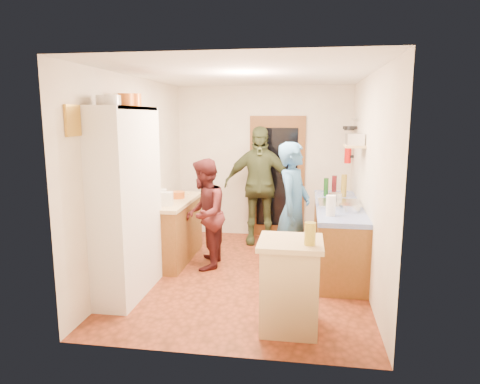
% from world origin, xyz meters
% --- Properties ---
extents(floor, '(3.00, 4.00, 0.02)m').
position_xyz_m(floor, '(0.00, 0.00, -0.01)').
color(floor, brown).
rests_on(floor, ground).
extents(ceiling, '(3.00, 4.00, 0.02)m').
position_xyz_m(ceiling, '(0.00, 0.00, 2.61)').
color(ceiling, silver).
rests_on(ceiling, ground).
extents(wall_back, '(3.00, 0.02, 2.60)m').
position_xyz_m(wall_back, '(0.00, 2.01, 1.30)').
color(wall_back, '#ECE5CC').
rests_on(wall_back, ground).
extents(wall_front, '(3.00, 0.02, 2.60)m').
position_xyz_m(wall_front, '(0.00, -2.01, 1.30)').
color(wall_front, '#ECE5CC').
rests_on(wall_front, ground).
extents(wall_left, '(0.02, 4.00, 2.60)m').
position_xyz_m(wall_left, '(-1.51, 0.00, 1.30)').
color(wall_left, '#ECE5CC').
rests_on(wall_left, ground).
extents(wall_right, '(0.02, 4.00, 2.60)m').
position_xyz_m(wall_right, '(1.51, 0.00, 1.30)').
color(wall_right, '#ECE5CC').
rests_on(wall_right, ground).
extents(door_frame, '(0.95, 0.06, 2.10)m').
position_xyz_m(door_frame, '(0.25, 1.97, 1.05)').
color(door_frame, brown).
rests_on(door_frame, ground).
extents(door_glass, '(0.70, 0.02, 1.70)m').
position_xyz_m(door_glass, '(0.25, 1.94, 1.05)').
color(door_glass, black).
rests_on(door_glass, door_frame).
extents(hutch_body, '(0.40, 1.20, 2.20)m').
position_xyz_m(hutch_body, '(-1.30, -0.80, 1.10)').
color(hutch_body, white).
rests_on(hutch_body, ground).
extents(hutch_top_shelf, '(0.40, 1.14, 0.04)m').
position_xyz_m(hutch_top_shelf, '(-1.30, -0.80, 2.18)').
color(hutch_top_shelf, white).
rests_on(hutch_top_shelf, hutch_body).
extents(plate_stack, '(0.25, 0.25, 0.10)m').
position_xyz_m(plate_stack, '(-1.30, -1.15, 2.25)').
color(plate_stack, white).
rests_on(plate_stack, hutch_top_shelf).
extents(orange_pot_a, '(0.18, 0.18, 0.14)m').
position_xyz_m(orange_pot_a, '(-1.30, -0.70, 2.27)').
color(orange_pot_a, orange).
rests_on(orange_pot_a, hutch_top_shelf).
extents(orange_pot_b, '(0.17, 0.17, 0.15)m').
position_xyz_m(orange_pot_b, '(-1.30, -0.47, 2.28)').
color(orange_pot_b, orange).
rests_on(orange_pot_b, hutch_top_shelf).
extents(left_counter_base, '(0.60, 1.40, 0.85)m').
position_xyz_m(left_counter_base, '(-1.20, 0.45, 0.42)').
color(left_counter_base, brown).
rests_on(left_counter_base, ground).
extents(left_counter_top, '(0.64, 1.44, 0.05)m').
position_xyz_m(left_counter_top, '(-1.20, 0.45, 0.88)').
color(left_counter_top, '#D8BC81').
rests_on(left_counter_top, left_counter_base).
extents(toaster, '(0.26, 0.20, 0.18)m').
position_xyz_m(toaster, '(-1.15, 0.04, 0.99)').
color(toaster, white).
rests_on(toaster, left_counter_top).
extents(kettle, '(0.17, 0.17, 0.18)m').
position_xyz_m(kettle, '(-1.25, 0.24, 0.99)').
color(kettle, white).
rests_on(kettle, left_counter_top).
extents(orange_bowl, '(0.23, 0.23, 0.10)m').
position_xyz_m(orange_bowl, '(-1.12, 0.58, 0.95)').
color(orange_bowl, orange).
rests_on(orange_bowl, left_counter_top).
extents(chopping_board, '(0.34, 0.28, 0.02)m').
position_xyz_m(chopping_board, '(-1.18, 0.92, 0.91)').
color(chopping_board, '#D8BC81').
rests_on(chopping_board, left_counter_top).
extents(right_counter_base, '(0.60, 2.20, 0.84)m').
position_xyz_m(right_counter_base, '(1.20, 0.50, 0.42)').
color(right_counter_base, brown).
rests_on(right_counter_base, ground).
extents(right_counter_top, '(0.62, 2.22, 0.06)m').
position_xyz_m(right_counter_top, '(1.20, 0.50, 0.87)').
color(right_counter_top, '#0D35C4').
rests_on(right_counter_top, right_counter_base).
extents(hob, '(0.55, 0.58, 0.04)m').
position_xyz_m(hob, '(1.20, 0.43, 0.92)').
color(hob, silver).
rests_on(hob, right_counter_top).
extents(pot_on_hob, '(0.18, 0.18, 0.12)m').
position_xyz_m(pot_on_hob, '(1.15, 0.48, 1.00)').
color(pot_on_hob, silver).
rests_on(pot_on_hob, hob).
extents(bottle_a, '(0.08, 0.08, 0.28)m').
position_xyz_m(bottle_a, '(1.05, 1.09, 1.04)').
color(bottle_a, '#143F14').
rests_on(bottle_a, right_counter_top).
extents(bottle_b, '(0.08, 0.08, 0.29)m').
position_xyz_m(bottle_b, '(1.18, 1.24, 1.05)').
color(bottle_b, '#591419').
rests_on(bottle_b, right_counter_top).
extents(bottle_c, '(0.10, 0.10, 0.34)m').
position_xyz_m(bottle_c, '(1.31, 1.06, 1.07)').
color(bottle_c, olive).
rests_on(bottle_c, right_counter_top).
extents(paper_towel, '(0.12, 0.12, 0.25)m').
position_xyz_m(paper_towel, '(1.05, -0.23, 1.02)').
color(paper_towel, white).
rests_on(paper_towel, right_counter_top).
extents(mixing_bowl, '(0.29, 0.29, 0.10)m').
position_xyz_m(mixing_bowl, '(1.30, 0.03, 0.95)').
color(mixing_bowl, silver).
rests_on(mixing_bowl, right_counter_top).
extents(island_base, '(0.55, 0.55, 0.86)m').
position_xyz_m(island_base, '(0.61, -1.39, 0.43)').
color(island_base, '#D8BC81').
rests_on(island_base, ground).
extents(island_top, '(0.62, 0.62, 0.05)m').
position_xyz_m(island_top, '(0.61, -1.39, 0.89)').
color(island_top, '#D8BC81').
rests_on(island_top, island_base).
extents(cutting_board, '(0.35, 0.28, 0.02)m').
position_xyz_m(cutting_board, '(0.56, -1.34, 0.90)').
color(cutting_board, white).
rests_on(cutting_board, island_top).
extents(oil_jar, '(0.11, 0.11, 0.21)m').
position_xyz_m(oil_jar, '(0.79, -1.51, 1.02)').
color(oil_jar, '#AD9E2D').
rests_on(oil_jar, island_top).
extents(pan_rail, '(0.02, 0.65, 0.02)m').
position_xyz_m(pan_rail, '(1.46, 1.52, 2.05)').
color(pan_rail, silver).
rests_on(pan_rail, wall_right).
extents(pan_hang_a, '(0.18, 0.18, 0.05)m').
position_xyz_m(pan_hang_a, '(1.40, 1.35, 1.92)').
color(pan_hang_a, black).
rests_on(pan_hang_a, pan_rail).
extents(pan_hang_b, '(0.16, 0.16, 0.05)m').
position_xyz_m(pan_hang_b, '(1.40, 1.55, 1.90)').
color(pan_hang_b, black).
rests_on(pan_hang_b, pan_rail).
extents(pan_hang_c, '(0.17, 0.17, 0.05)m').
position_xyz_m(pan_hang_c, '(1.40, 1.75, 1.91)').
color(pan_hang_c, black).
rests_on(pan_hang_c, pan_rail).
extents(wall_shelf, '(0.26, 0.42, 0.03)m').
position_xyz_m(wall_shelf, '(1.37, 0.45, 1.70)').
color(wall_shelf, '#D8BC81').
rests_on(wall_shelf, wall_right).
extents(radio, '(0.23, 0.31, 0.15)m').
position_xyz_m(radio, '(1.37, 0.45, 1.79)').
color(radio, silver).
rests_on(radio, wall_shelf).
extents(ext_bracket, '(0.06, 0.10, 0.04)m').
position_xyz_m(ext_bracket, '(1.47, 1.70, 1.45)').
color(ext_bracket, black).
rests_on(ext_bracket, wall_right).
extents(fire_extinguisher, '(0.11, 0.11, 0.32)m').
position_xyz_m(fire_extinguisher, '(1.41, 1.70, 1.50)').
color(fire_extinguisher, red).
rests_on(fire_extinguisher, wall_right).
extents(picture_frame, '(0.03, 0.25, 0.30)m').
position_xyz_m(picture_frame, '(-1.48, -1.55, 2.05)').
color(picture_frame, gold).
rests_on(picture_frame, wall_left).
extents(person_hob, '(0.59, 0.74, 1.76)m').
position_xyz_m(person_hob, '(0.62, 0.11, 0.88)').
color(person_hob, '#326295').
rests_on(person_hob, ground).
extents(person_left, '(0.62, 0.78, 1.53)m').
position_xyz_m(person_left, '(-0.60, 0.24, 0.76)').
color(person_left, '#441719').
rests_on(person_left, ground).
extents(person_back, '(1.16, 0.55, 1.94)m').
position_xyz_m(person_back, '(-0.01, 1.50, 0.97)').
color(person_back, '#394225').
rests_on(person_back, ground).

